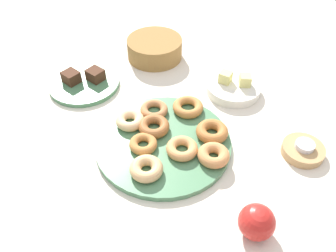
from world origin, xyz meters
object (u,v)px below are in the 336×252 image
donut_5 (130,120)px  cake_plate (84,84)px  donut_3 (182,149)px  basket (155,48)px  donut_plate (163,143)px  tealight (305,145)px  donut_7 (212,132)px  fruit_bowl (233,88)px  donut_1 (143,144)px  brownie_far (95,75)px  donut_8 (154,126)px  melon_chunk_right (245,80)px  donut_4 (213,156)px  apple (257,222)px  donut_0 (154,110)px  brownie_near (71,77)px  candle_holder (303,150)px  donut_6 (188,107)px  melon_chunk_left (225,77)px  donut_2 (146,169)px

donut_5 → cake_plate: (-0.25, 0.11, -0.02)m
donut_3 → basket: 0.50m
donut_plate → tealight: tealight is taller
donut_7 → fruit_bowl: donut_7 is taller
donut_1 → brownie_far: 0.36m
basket → donut_8: bearing=-61.9°
brownie_far → melon_chunk_right: melon_chunk_right is taller
brownie_far → donut_8: bearing=-23.4°
donut_3 → brownie_far: bearing=157.4°
donut_7 → donut_1: bearing=-140.2°
donut_plate → donut_4: bearing=-0.6°
apple → donut_8: bearing=153.9°
donut_7 → fruit_bowl: 0.24m
donut_0 → brownie_near: bearing=177.6°
donut_3 → donut_plate: bearing=167.1°
donut_1 → donut_4: size_ratio=0.90×
tealight → fruit_bowl: bearing=146.1°
donut_plate → donut_4: 0.15m
donut_7 → candle_holder: (0.24, 0.06, -0.02)m
basket → donut_6: bearing=-44.4°
donut_0 → donut_4: 0.24m
donut_plate → melon_chunk_right: size_ratio=10.52×
donut_7 → brownie_far: brownie_far is taller
donut_0 → apple: size_ratio=1.01×
donut_1 → donut_8: (-0.01, 0.07, 0.00)m
fruit_bowl → cake_plate: bearing=-157.1°
brownie_far → donut_5: bearing=-31.9°
brownie_far → fruit_bowl: 0.46m
donut_4 → apple: 0.21m
donut_plate → melon_chunk_left: (0.07, 0.32, 0.04)m
donut_3 → apple: 0.27m
apple → donut_6: bearing=135.5°
donut_2 → fruit_bowl: donut_2 is taller
donut_8 → tealight: bearing=16.4°
cake_plate → apple: (0.67, -0.27, 0.03)m
donut_7 → basket: 0.46m
donut_plate → fruit_bowl: (0.10, 0.32, 0.01)m
donut_4 → brownie_near: size_ratio=1.63×
donut_8 → apple: apple is taller
donut_4 → melon_chunk_left: (-0.08, 0.32, 0.02)m
donut_0 → fruit_bowl: bearing=52.4°
donut_4 → brownie_far: bearing=162.4°
cake_plate → apple: apple is taller
cake_plate → brownie_far: bearing=45.0°
basket → melon_chunk_right: bearing=-8.5°
donut_1 → donut_4: bearing=13.4°
donut_0 → melon_chunk_right: 0.31m
donut_2 → melon_chunk_right: bearing=75.8°
donut_2 → apple: apple is taller
donut_6 → cake_plate: (-0.37, -0.02, -0.02)m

